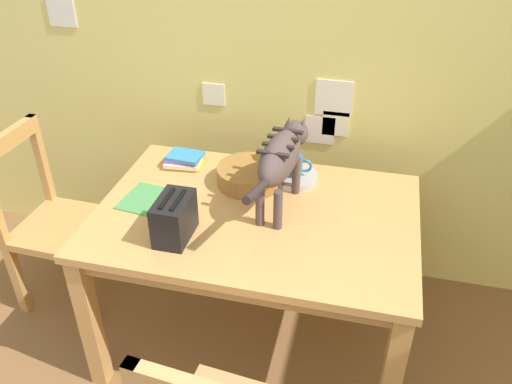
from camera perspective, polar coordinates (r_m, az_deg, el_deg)
The scene contains 10 objects.
wall_rear at distance 2.58m, azimuth 2.72°, elevation 16.04°, with size 5.10×0.11×2.50m.
dining_table at distance 2.24m, azimuth 0.00°, elevation -4.01°, with size 1.32×0.91×0.74m.
cat at distance 2.12m, azimuth 2.79°, elevation 3.85°, with size 0.17×0.68×0.33m.
saucer_bowl at distance 2.40m, azimuth 4.06°, elevation 1.62°, with size 0.22×0.22×0.03m, color #B6ACA9.
coffee_mug at distance 2.37m, azimuth 4.21°, elevation 2.89°, with size 0.12×0.08×0.09m.
magazine at distance 2.30m, azimuth -10.96°, elevation -0.95°, with size 0.26×0.22×0.01m, color #4C9756.
book_stack at distance 2.53m, azimuth -7.76°, elevation 3.45°, with size 0.18×0.14×0.06m.
wicker_basket at distance 2.36m, azimuth -0.73°, elevation 1.85°, with size 0.29×0.29×0.08m.
toaster at distance 2.03m, azimuth -8.81°, elevation -2.82°, with size 0.12×0.20×0.18m.
wooden_chair_near at distance 2.80m, azimuth -20.86°, elevation -3.12°, with size 0.43×0.43×0.93m.
Camera 1 is at (0.47, -0.30, 2.00)m, focal length 37.08 mm.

